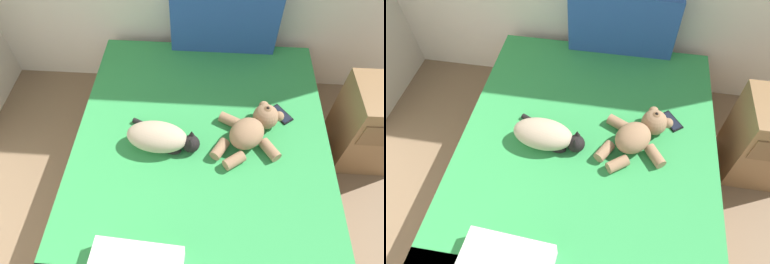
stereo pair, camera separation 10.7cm
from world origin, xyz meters
TOP-DOWN VIEW (x-y plane):
  - bed at (1.60, 3.25)m, footprint 1.52×1.94m
  - patterned_cushion at (1.71, 4.15)m, footprint 0.72×0.11m
  - cat at (1.37, 3.28)m, footprint 0.42×0.28m
  - teddy_bear at (1.88, 3.38)m, footprint 0.42×0.45m
  - cell_phone at (2.07, 3.55)m, footprint 0.15×0.16m
  - nightstand at (2.70, 3.61)m, footprint 0.41×0.42m

SIDE VIEW (x-z plane):
  - bed at x=1.60m, z-range 0.00..0.44m
  - nightstand at x=2.70m, z-range 0.00..0.62m
  - cell_phone at x=2.07m, z-range 0.44..0.46m
  - teddy_bear at x=1.88m, z-range 0.43..0.59m
  - cat at x=1.37m, z-range 0.44..0.59m
  - patterned_cushion at x=1.71m, z-range 0.44..0.88m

